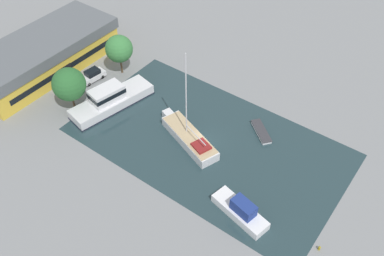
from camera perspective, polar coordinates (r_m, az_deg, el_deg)
The scene contains 11 objects.
ground_plane at distance 56.61m, azimuth 2.17°, elevation -1.85°, with size 440.00×440.00×0.00m, color gray.
water_canal at distance 56.61m, azimuth 2.17°, elevation -1.84°, with size 20.35×35.59×0.01m, color #23383D.
warehouse_building at distance 71.15m, azimuth -19.29°, elevation 9.22°, with size 23.97×10.03×5.27m.
quay_tree_near_building at distance 66.38m, azimuth -9.71°, elevation 10.37°, with size 4.20×4.20×6.51m.
quay_tree_by_water at distance 61.13m, azimuth -16.09°, elevation 5.62°, with size 4.68×4.68×6.60m.
parked_car at distance 67.66m, azimuth -13.16°, elevation 6.84°, with size 4.32×2.20×1.78m.
sailboat_moored at distance 56.12m, azimuth -0.43°, elevation -1.19°, with size 5.83×10.90×13.59m.
motor_cruiser at distance 62.01m, azimuth -10.81°, elevation 3.75°, with size 12.96×6.17×3.49m.
small_dinghy at distance 58.29m, azimuth 9.21°, elevation -0.48°, with size 3.91×4.41×0.50m.
cabin_boat at distance 48.83m, azimuth 6.53°, elevation -10.90°, with size 3.64×7.34×2.59m.
mooring_bollard at distance 48.63m, azimuth 16.62°, elevation -15.09°, with size 0.27×0.27×0.57m.
Camera 1 is at (-32.80, -21.59, 40.78)m, focal length 40.00 mm.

